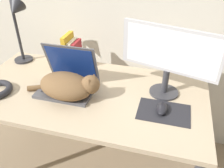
{
  "coord_description": "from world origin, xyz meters",
  "views": [
    {
      "loc": [
        0.46,
        -0.72,
        1.56
      ],
      "look_at": [
        0.17,
        0.33,
        0.85
      ],
      "focal_mm": 38.0,
      "sensor_mm": 36.0,
      "label": 1
    }
  ],
  "objects": [
    {
      "name": "mousepad",
      "position": [
        0.46,
        0.29,
        0.75
      ],
      "size": [
        0.28,
        0.19,
        0.0
      ],
      "color": "#232328",
      "rests_on": "desk"
    },
    {
      "name": "book_row",
      "position": [
        -0.2,
        0.64,
        0.85
      ],
      "size": [
        0.1,
        0.15,
        0.23
      ],
      "color": "gold",
      "rests_on": "desk"
    },
    {
      "name": "cat",
      "position": [
        -0.08,
        0.29,
        0.82
      ],
      "size": [
        0.45,
        0.27,
        0.15
      ],
      "color": "brown",
      "rests_on": "desk"
    },
    {
      "name": "external_monitor",
      "position": [
        0.45,
        0.46,
        1.0
      ],
      "size": [
        0.53,
        0.17,
        0.41
      ],
      "color": "#333338",
      "rests_on": "desk"
    },
    {
      "name": "computer_mouse",
      "position": [
        0.45,
        0.29,
        0.77
      ],
      "size": [
        0.06,
        0.11,
        0.03
      ],
      "color": "black",
      "rests_on": "mousepad"
    },
    {
      "name": "desk",
      "position": [
        0.0,
        0.36,
        0.68
      ],
      "size": [
        1.42,
        0.73,
        0.75
      ],
      "color": "tan",
      "rests_on": "ground_plane"
    },
    {
      "name": "desk_lamp",
      "position": [
        -0.55,
        0.58,
        1.06
      ],
      "size": [
        0.17,
        0.17,
        0.46
      ],
      "color": "#28282D",
      "rests_on": "desk"
    },
    {
      "name": "laptop",
      "position": [
        -0.11,
        0.37,
        0.8
      ],
      "size": [
        0.32,
        0.26,
        0.27
      ],
      "color": "#4C4C51",
      "rests_on": "desk"
    }
  ]
}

